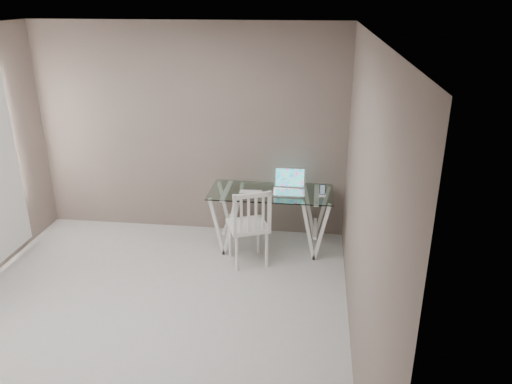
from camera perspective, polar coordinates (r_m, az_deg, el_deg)
room at (r=4.36m, az=-15.75°, el=3.96°), size 4.50×4.52×2.71m
desk at (r=6.21m, az=1.72°, el=-3.05°), size 1.50×0.70×0.75m
chair at (r=5.72m, az=-0.74°, el=-3.67°), size 0.57×0.57×0.96m
laptop at (r=6.06m, az=3.82°, el=0.67°), size 0.38×0.32×0.27m
keyboard at (r=6.04m, az=-0.61°, el=0.01°), size 0.28×0.12×0.01m
mouse at (r=5.88m, az=0.59°, el=-0.44°), size 0.12×0.07×0.04m
phone_dock at (r=5.97m, az=7.59°, el=-0.09°), size 0.08×0.08×0.14m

